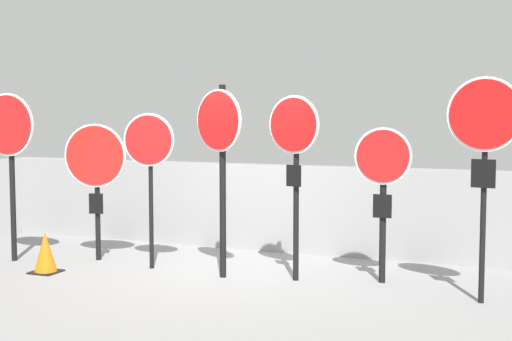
{
  "coord_description": "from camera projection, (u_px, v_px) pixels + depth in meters",
  "views": [
    {
      "loc": [
        4.03,
        -8.83,
        2.23
      ],
      "look_at": [
        0.5,
        0.0,
        1.45
      ],
      "focal_mm": 50.0,
      "sensor_mm": 36.0,
      "label": 1
    }
  ],
  "objects": [
    {
      "name": "stop_sign_1",
      "position": [
        95.0,
        166.0,
        10.63
      ],
      "size": [
        0.93,
        0.26,
        2.06
      ],
      "rotation": [
        0.0,
        0.0,
        0.24
      ],
      "color": "black",
      "rests_on": "ground"
    },
    {
      "name": "stop_sign_4",
      "position": [
        294.0,
        148.0,
        9.31
      ],
      "size": [
        0.75,
        0.22,
        2.45
      ],
      "rotation": [
        0.0,
        0.0,
        -0.25
      ],
      "color": "black",
      "rests_on": "ground"
    },
    {
      "name": "traffic_cone_0",
      "position": [
        45.0,
        252.0,
        9.91
      ],
      "size": [
        0.37,
        0.37,
        0.58
      ],
      "color": "black",
      "rests_on": "ground"
    },
    {
      "name": "stop_sign_2",
      "position": [
        149.0,
        153.0,
        10.03
      ],
      "size": [
        0.74,
        0.17,
        2.22
      ],
      "rotation": [
        0.0,
        0.0,
        0.16
      ],
      "color": "black",
      "rests_on": "ground"
    },
    {
      "name": "stop_sign_0",
      "position": [
        9.0,
        141.0,
        10.54
      ],
      "size": [
        0.93,
        0.14,
        2.51
      ],
      "rotation": [
        0.0,
        0.0,
        0.0
      ],
      "color": "black",
      "rests_on": "ground"
    },
    {
      "name": "stop_sign_5",
      "position": [
        383.0,
        178.0,
        9.2
      ],
      "size": [
        0.74,
        0.16,
        2.04
      ],
      "rotation": [
        0.0,
        0.0,
        0.07
      ],
      "color": "black",
      "rests_on": "ground"
    },
    {
      "name": "stop_sign_6",
      "position": [
        484.0,
        137.0,
        8.16
      ],
      "size": [
        0.86,
        0.17,
        2.64
      ],
      "rotation": [
        0.0,
        0.0,
        -0.11
      ],
      "color": "black",
      "rests_on": "ground"
    },
    {
      "name": "stop_sign_3",
      "position": [
        220.0,
        145.0,
        9.48
      ],
      "size": [
        0.78,
        0.34,
        2.6
      ],
      "rotation": [
        0.0,
        0.0,
        -0.39
      ],
      "color": "black",
      "rests_on": "ground"
    },
    {
      "name": "fence_back",
      "position": [
        269.0,
        208.0,
        11.45
      ],
      "size": [
        9.77,
        0.12,
        1.38
      ],
      "color": "gray",
      "rests_on": "ground"
    },
    {
      "name": "ground_plane",
      "position": [
        223.0,
        274.0,
        9.85
      ],
      "size": [
        40.0,
        40.0,
        0.0
      ],
      "primitive_type": "plane",
      "color": "gray"
    }
  ]
}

